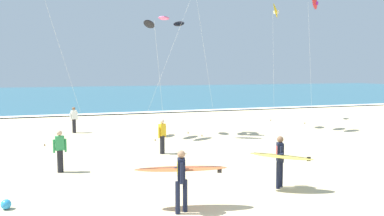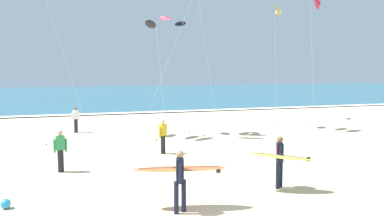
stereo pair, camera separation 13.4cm
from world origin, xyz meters
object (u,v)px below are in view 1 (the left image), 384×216
object	(u,v)px
surfer_lead	(181,173)
beach_ball	(6,204)
bystander_white_top	(74,120)
bystander_green_top	(60,151)
surfer_trailing	(281,157)
kite_delta_scarlet_high	(315,2)
kite_arc_rose_distant	(164,22)
kite_delta_golden_mid	(276,11)
bystander_yellow_top	(162,136)

from	to	relation	value
surfer_lead	beach_ball	xyz separation A→B (m)	(-4.55, 1.63, -0.91)
bystander_white_top	bystander_green_top	bearing A→B (deg)	-95.34
surfer_trailing	bystander_white_top	world-z (taller)	surfer_trailing
kite_delta_scarlet_high	bystander_white_top	bearing A→B (deg)	179.54
kite_delta_scarlet_high	beach_ball	bearing A→B (deg)	-145.62
kite_delta_scarlet_high	kite_arc_rose_distant	distance (m)	12.28
surfer_trailing	kite_delta_golden_mid	distance (m)	20.53
kite_delta_scarlet_high	bystander_white_top	size ratio (longest dim) A/B	5.90
surfer_trailing	bystander_yellow_top	size ratio (longest dim) A/B	1.29
surfer_trailing	kite_delta_golden_mid	xyz separation A→B (m)	(9.55, 16.63, 7.35)
surfer_lead	beach_ball	size ratio (longest dim) A/B	9.38
surfer_trailing	kite_delta_scarlet_high	distance (m)	19.67
bystander_green_top	surfer_lead	bearing A→B (deg)	-60.09
bystander_green_top	surfer_trailing	bearing A→B (deg)	-34.34
kite_arc_rose_distant	beach_ball	xyz separation A→B (m)	(-7.52, -11.28, -6.50)
kite_delta_golden_mid	bystander_yellow_top	size ratio (longest dim) A/B	5.66
bystander_green_top	bystander_white_top	world-z (taller)	same
beach_ball	surfer_trailing	bearing A→B (deg)	-5.77
bystander_green_top	beach_ball	size ratio (longest dim) A/B	5.68
surfer_trailing	bystander_green_top	xyz separation A→B (m)	(-6.67, 4.56, -0.23)
kite_arc_rose_distant	bystander_white_top	bearing A→B (deg)	157.22
surfer_lead	surfer_trailing	bearing A→B (deg)	12.63
surfer_lead	bystander_yellow_top	bearing A→B (deg)	79.37
kite_arc_rose_distant	beach_ball	world-z (taller)	kite_arc_rose_distant
beach_ball	kite_arc_rose_distant	bearing A→B (deg)	56.31
surfer_trailing	kite_delta_scarlet_high	size ratio (longest dim) A/B	0.22
bystander_green_top	bystander_white_top	bearing A→B (deg)	84.66
kite_delta_scarlet_high	kite_arc_rose_distant	xyz separation A→B (m)	(-11.93, -2.03, -2.13)
surfer_trailing	bystander_yellow_top	world-z (taller)	surfer_trailing
surfer_trailing	beach_ball	xyz separation A→B (m)	(-8.14, 0.82, -0.90)
bystander_green_top	bystander_yellow_top	bearing A→B (deg)	24.11
bystander_yellow_top	kite_delta_golden_mid	bearing A→B (deg)	40.59
bystander_white_top	beach_ball	xyz separation A→B (m)	(-2.37, -13.44, -0.67)
kite_delta_golden_mid	bystander_yellow_top	distance (m)	17.23
surfer_lead	kite_delta_golden_mid	size ratio (longest dim) A/B	0.29
kite_delta_golden_mid	bystander_white_top	size ratio (longest dim) A/B	5.66
kite_delta_golden_mid	bystander_white_top	distance (m)	17.25
kite_delta_scarlet_high	kite_arc_rose_distant	bearing A→B (deg)	-170.36
surfer_trailing	kite_delta_scarlet_high	bearing A→B (deg)	51.33
kite_arc_rose_distant	bystander_white_top	distance (m)	8.07
kite_delta_scarlet_high	bystander_green_top	bearing A→B (deg)	-151.98
surfer_lead	bystander_green_top	size ratio (longest dim) A/B	1.65
surfer_trailing	kite_delta_golden_mid	world-z (taller)	kite_delta_golden_mid
bystander_white_top	kite_delta_golden_mid	bearing A→B (deg)	8.78
kite_arc_rose_distant	surfer_trailing	bearing A→B (deg)	-87.07
bystander_green_top	beach_ball	distance (m)	4.07
surfer_lead	surfer_trailing	xyz separation A→B (m)	(3.59, 0.80, -0.01)
kite_delta_scarlet_high	beach_ball	size ratio (longest dim) A/B	33.52
surfer_trailing	kite_delta_golden_mid	size ratio (longest dim) A/B	0.23
surfer_lead	bystander_green_top	distance (m)	6.19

